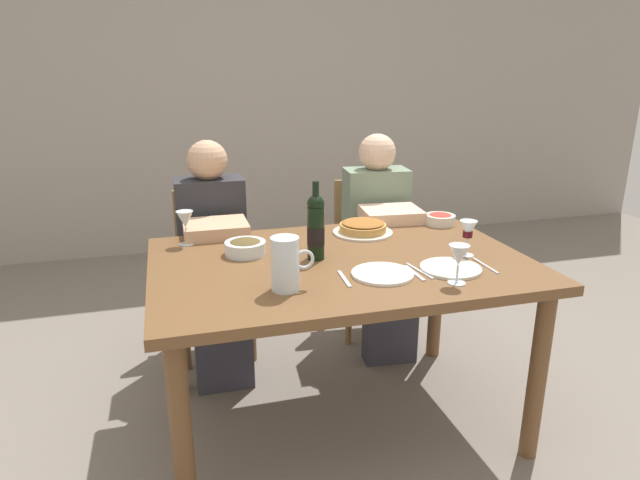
# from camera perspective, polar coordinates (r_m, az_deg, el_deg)

# --- Properties ---
(ground_plane) EXTENTS (8.00, 8.00, 0.00)m
(ground_plane) POSITION_cam_1_polar(r_m,az_deg,el_deg) (2.58, 1.95, -18.15)
(ground_plane) COLOR slate
(back_wall) EXTENTS (8.00, 0.10, 2.80)m
(back_wall) POSITION_cam_1_polar(r_m,az_deg,el_deg) (4.69, -8.16, 16.23)
(back_wall) COLOR #A3998E
(back_wall) RESTS_ON ground
(dining_table) EXTENTS (1.50, 1.00, 0.76)m
(dining_table) POSITION_cam_1_polar(r_m,az_deg,el_deg) (2.25, 2.13, -4.24)
(dining_table) COLOR brown
(dining_table) RESTS_ON ground
(wine_bottle) EXTENTS (0.07, 0.07, 0.32)m
(wine_bottle) POSITION_cam_1_polar(r_m,az_deg,el_deg) (2.18, -0.44, 1.35)
(wine_bottle) COLOR black
(wine_bottle) RESTS_ON dining_table
(water_pitcher) EXTENTS (0.15, 0.10, 0.19)m
(water_pitcher) POSITION_cam_1_polar(r_m,az_deg,el_deg) (1.90, -3.58, -2.80)
(water_pitcher) COLOR silver
(water_pitcher) RESTS_ON dining_table
(baked_tart) EXTENTS (0.28, 0.28, 0.06)m
(baked_tart) POSITION_cam_1_polar(r_m,az_deg,el_deg) (2.56, 4.46, 1.29)
(baked_tart) COLOR silver
(baked_tart) RESTS_ON dining_table
(salad_bowl) EXTENTS (0.15, 0.15, 0.06)m
(salad_bowl) POSITION_cam_1_polar(r_m,az_deg,el_deg) (2.76, 12.34, 2.19)
(salad_bowl) COLOR silver
(salad_bowl) RESTS_ON dining_table
(olive_bowl) EXTENTS (0.17, 0.17, 0.07)m
(olive_bowl) POSITION_cam_1_polar(r_m,az_deg,el_deg) (2.29, -7.75, -0.68)
(olive_bowl) COLOR silver
(olive_bowl) RESTS_ON dining_table
(wine_glass_left_diner) EXTENTS (0.07, 0.07, 0.15)m
(wine_glass_left_diner) POSITION_cam_1_polar(r_m,az_deg,el_deg) (2.31, 15.09, 0.91)
(wine_glass_left_diner) COLOR silver
(wine_glass_left_diner) RESTS_ON dining_table
(wine_glass_right_diner) EXTENTS (0.07, 0.07, 0.14)m
(wine_glass_right_diner) POSITION_cam_1_polar(r_m,az_deg,el_deg) (2.00, 14.18, -1.66)
(wine_glass_right_diner) COLOR silver
(wine_glass_right_diner) RESTS_ON dining_table
(wine_glass_centre) EXTENTS (0.07, 0.07, 0.15)m
(wine_glass_centre) POSITION_cam_1_polar(r_m,az_deg,el_deg) (2.44, -13.82, 1.97)
(wine_glass_centre) COLOR silver
(wine_glass_centre) RESTS_ON dining_table
(dinner_plate_left_setting) EXTENTS (0.23, 0.23, 0.01)m
(dinner_plate_left_setting) POSITION_cam_1_polar(r_m,az_deg,el_deg) (2.06, 6.51, -3.51)
(dinner_plate_left_setting) COLOR white
(dinner_plate_left_setting) RESTS_ON dining_table
(dinner_plate_right_setting) EXTENTS (0.23, 0.23, 0.01)m
(dinner_plate_right_setting) POSITION_cam_1_polar(r_m,az_deg,el_deg) (2.16, 13.39, -2.88)
(dinner_plate_right_setting) COLOR silver
(dinner_plate_right_setting) RESTS_ON dining_table
(fork_left_setting) EXTENTS (0.02, 0.16, 0.00)m
(fork_left_setting) POSITION_cam_1_polar(r_m,az_deg,el_deg) (2.01, 2.54, -4.04)
(fork_left_setting) COLOR silver
(fork_left_setting) RESTS_ON dining_table
(knife_left_setting) EXTENTS (0.03, 0.18, 0.00)m
(knife_left_setting) POSITION_cam_1_polar(r_m,az_deg,el_deg) (2.12, 10.27, -3.17)
(knife_left_setting) COLOR silver
(knife_left_setting) RESTS_ON dining_table
(knife_right_setting) EXTENTS (0.01, 0.18, 0.00)m
(knife_right_setting) POSITION_cam_1_polar(r_m,az_deg,el_deg) (2.24, 16.75, -2.55)
(knife_right_setting) COLOR silver
(knife_right_setting) RESTS_ON dining_table
(spoon_right_setting) EXTENTS (0.02, 0.16, 0.00)m
(spoon_right_setting) POSITION_cam_1_polar(r_m,az_deg,el_deg) (2.10, 9.78, -3.40)
(spoon_right_setting) COLOR silver
(spoon_right_setting) RESTS_ON dining_table
(chair_left) EXTENTS (0.40, 0.40, 0.87)m
(chair_left) POSITION_cam_1_polar(r_m,az_deg,el_deg) (3.04, -11.15, -2.07)
(chair_left) COLOR olive
(chair_left) RESTS_ON ground
(diner_left) EXTENTS (0.34, 0.50, 1.16)m
(diner_left) POSITION_cam_1_polar(r_m,az_deg,el_deg) (2.78, -10.87, -1.34)
(diner_left) COLOR #2D2D33
(diner_left) RESTS_ON ground
(chair_right) EXTENTS (0.44, 0.44, 0.87)m
(chair_right) POSITION_cam_1_polar(r_m,az_deg,el_deg) (3.24, 4.98, -0.54)
(chair_right) COLOR olive
(chair_right) RESTS_ON ground
(diner_right) EXTENTS (0.37, 0.53, 1.16)m
(diner_right) POSITION_cam_1_polar(r_m,az_deg,el_deg) (2.99, 6.30, 0.25)
(diner_right) COLOR gray
(diner_right) RESTS_ON ground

